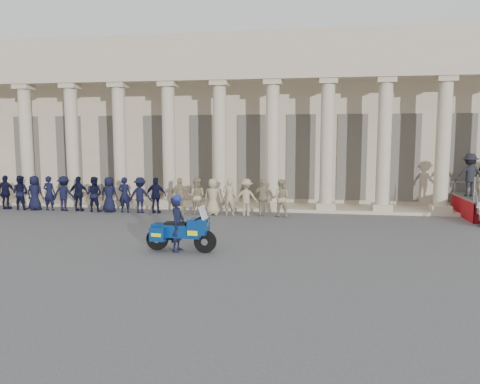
{
  "coord_description": "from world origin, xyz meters",
  "views": [
    {
      "loc": [
        3.42,
        -14.62,
        3.58
      ],
      "look_at": [
        0.7,
        1.99,
        1.6
      ],
      "focal_mm": 35.0,
      "sensor_mm": 36.0,
      "label": 1
    }
  ],
  "objects": [
    {
      "name": "rider",
      "position": [
        -0.85,
        -0.68,
        0.9
      ],
      "size": [
        0.45,
        0.65,
        1.81
      ],
      "rotation": [
        0.0,
        0.0,
        1.51
      ],
      "color": "black",
      "rests_on": "ground"
    },
    {
      "name": "ground",
      "position": [
        0.0,
        0.0,
        0.0
      ],
      "size": [
        90.0,
        90.0,
        0.0
      ],
      "primitive_type": "plane",
      "color": "#4A4A4C",
      "rests_on": "ground"
    },
    {
      "name": "building",
      "position": [
        -0.0,
        14.74,
        4.52
      ],
      "size": [
        40.0,
        12.5,
        9.0
      ],
      "color": "tan",
      "rests_on": "ground"
    },
    {
      "name": "officer_rank",
      "position": [
        -5.74,
        6.29,
        0.85
      ],
      "size": [
        15.95,
        0.64,
        1.7
      ],
      "color": "black",
      "rests_on": "ground"
    },
    {
      "name": "motorcycle",
      "position": [
        -0.73,
        -0.69,
        0.64
      ],
      "size": [
        2.3,
        0.95,
        1.47
      ],
      "rotation": [
        0.0,
        0.0,
        -0.06
      ],
      "color": "black",
      "rests_on": "ground"
    }
  ]
}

